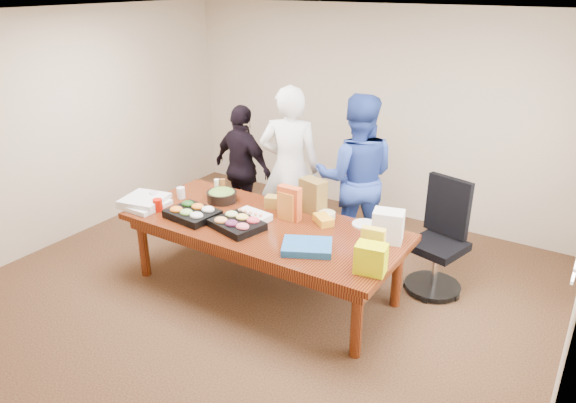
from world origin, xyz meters
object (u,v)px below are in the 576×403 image
Objects in this scene: person_center at (290,169)px; sheet_cake at (251,217)px; salad_bowl at (222,196)px; person_right at (356,178)px; conference_table at (264,257)px; office_chair at (438,242)px.

sheet_cake is (0.17, -1.00, -0.18)m from person_center.
person_center reaches higher than salad_bowl.
person_right reaches higher than sheet_cake.
salad_bowl reaches higher than conference_table.
conference_table is 1.21m from person_center.
person_center reaches higher than conference_table.
person_right reaches higher than conference_table.
salad_bowl reaches higher than sheet_cake.
conference_table is at bearing 45.42° from person_right.
office_chair is 0.58× the size of person_center.
sheet_cake is 1.10× the size of salad_bowl.
person_center is 1.03m from sheet_cake.
salad_bowl is (-0.71, 0.23, 0.43)m from conference_table.
person_center is (-1.81, 0.09, 0.40)m from office_chair.
salad_bowl is at bearing 161.71° from conference_table.
office_chair is 0.60× the size of person_right.
person_right is (0.42, 1.19, 0.56)m from conference_table.
conference_table is 1.75m from office_chair.
person_right is 5.73× the size of salad_bowl.
sheet_cake is at bearing 77.22° from person_center.
person_center reaches higher than person_right.
conference_table is at bearing -133.27° from office_chair.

